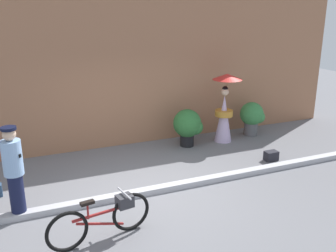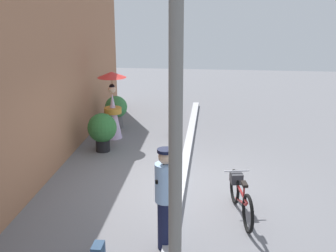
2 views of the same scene
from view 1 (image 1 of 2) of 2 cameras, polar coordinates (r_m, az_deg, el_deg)
ground_plane at (r=7.84m, az=-3.11°, el=-10.12°), size 30.00×30.00×0.00m
building_wall at (r=10.09m, az=-9.38°, el=8.11°), size 14.00×0.40×4.03m
sidewalk_curb at (r=7.81m, az=-3.12°, el=-9.73°), size 14.00×0.20×0.12m
bicycle_near_officer at (r=6.38m, az=-9.48°, el=-13.32°), size 1.76×0.49×0.76m
person_officer at (r=7.16m, az=-22.06°, el=-6.19°), size 0.34×0.34×1.71m
person_with_parasol at (r=10.57m, az=8.46°, el=2.69°), size 0.80×0.80×1.89m
potted_plant_by_door at (r=10.18m, az=3.05°, el=0.13°), size 0.77×0.76×1.01m
potted_plant_small at (r=11.32m, az=12.51°, el=1.44°), size 0.70×0.68×0.98m
backpack_spare at (r=9.70m, az=15.19°, el=-4.31°), size 0.32×0.21×0.24m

